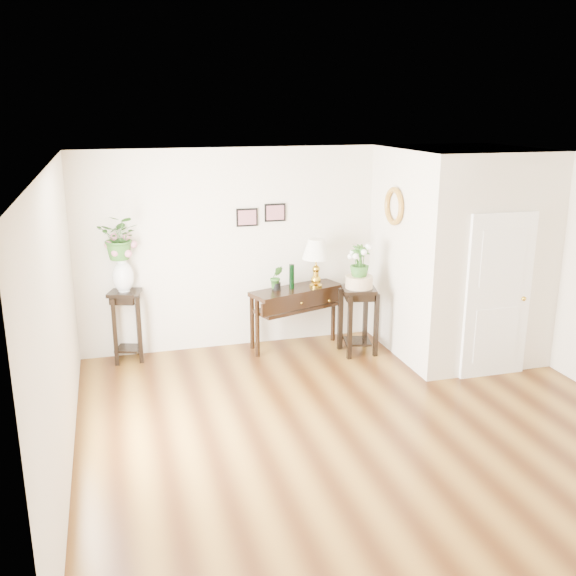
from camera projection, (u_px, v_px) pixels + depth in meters
name	position (u px, v px, depth m)	size (l,w,h in m)	color
floor	(362.00, 423.00, 6.98)	(6.00, 5.50, 0.02)	brown
ceiling	(371.00, 162.00, 6.22)	(6.00, 5.50, 0.02)	white
wall_back	(292.00, 246.00, 9.14)	(6.00, 0.02, 2.80)	beige
wall_front	(533.00, 422.00, 4.05)	(6.00, 0.02, 2.80)	beige
wall_left	(59.00, 326.00, 5.81)	(0.02, 5.50, 2.80)	beige
partition	(458.00, 252.00, 8.79)	(1.80, 1.95, 2.80)	beige
door	(498.00, 296.00, 7.96)	(0.90, 0.05, 2.10)	white
art_print_left	(247.00, 217.00, 8.83)	(0.30, 0.02, 0.25)	black
art_print_right	(275.00, 213.00, 8.92)	(0.30, 0.02, 0.25)	black
wall_ornament	(394.00, 206.00, 8.48)	(0.51, 0.51, 0.07)	#B88934
console_table	(297.00, 318.00, 9.03)	(1.33, 0.44, 0.89)	black
table_lamp	(316.00, 262.00, 8.89)	(0.39, 0.39, 0.69)	gold
green_vase	(292.00, 277.00, 8.85)	(0.07, 0.07, 0.35)	black
potted_plant	(276.00, 278.00, 8.79)	(0.18, 0.14, 0.32)	#2E6221
plant_stand_a	(127.00, 326.00, 8.61)	(0.38, 0.38, 0.97)	black
porcelain_vase	(123.00, 275.00, 8.41)	(0.28, 0.28, 0.48)	silver
lily_arrangement	(120.00, 239.00, 8.28)	(0.53, 0.46, 0.59)	#2E6221
plant_stand_b	(358.00, 320.00, 8.86)	(0.44, 0.44, 0.94)	black
ceramic_bowl	(359.00, 282.00, 8.71)	(0.37, 0.37, 0.17)	beige
narcissus	(360.00, 262.00, 8.64)	(0.26, 0.26, 0.47)	#2E6221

